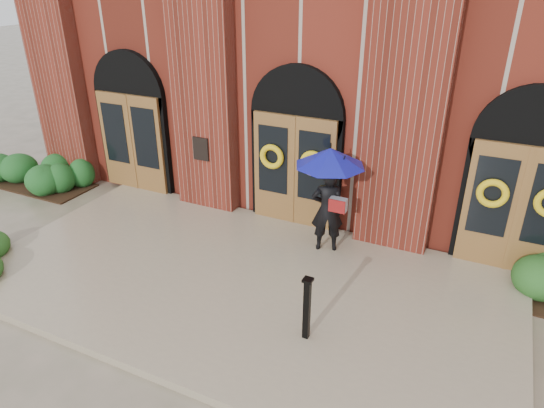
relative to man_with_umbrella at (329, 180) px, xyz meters
The scene contains 6 objects.
ground 2.77m from the man_with_umbrella, 120.02° to the right, with size 90.00×90.00×0.00m, color gray.
landing 2.62m from the man_with_umbrella, 122.10° to the right, with size 10.00×5.30×0.15m, color tan.
church_building 7.20m from the man_with_umbrella, 99.04° to the left, with size 16.20×12.53×7.00m.
man_with_umbrella is the anchor object (origin of this frame).
metal_post 2.94m from the man_with_umbrella, 76.64° to the right, with size 0.15×0.15×1.11m.
hedge_wall_left 8.59m from the man_with_umbrella, behind, with size 2.92×1.17×0.75m, color #1A4F1D.
Camera 1 is at (3.83, -6.45, 5.42)m, focal length 32.00 mm.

